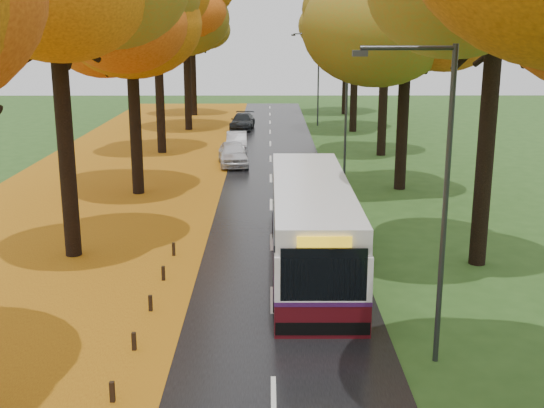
{
  "coord_description": "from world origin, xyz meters",
  "views": [
    {
      "loc": [
        -0.1,
        -8.03,
        8.34
      ],
      "look_at": [
        0.0,
        14.18,
        2.6
      ],
      "focal_mm": 45.0,
      "sensor_mm": 36.0,
      "label": 1
    }
  ],
  "objects_px": {
    "car_white": "(233,153)",
    "car_silver": "(237,142)",
    "streetlamp_near": "(436,183)",
    "streetlamp_mid": "(342,96)",
    "streetlamp_far": "(316,71)",
    "bus": "(311,224)",
    "car_dark": "(242,121)"
  },
  "relations": [
    {
      "from": "streetlamp_near",
      "to": "streetlamp_mid",
      "type": "xyz_separation_m",
      "value": [
        0.0,
        22.0,
        0.0
      ]
    },
    {
      "from": "streetlamp_mid",
      "to": "streetlamp_near",
      "type": "bearing_deg",
      "value": -90.0
    },
    {
      "from": "streetlamp_near",
      "to": "streetlamp_mid",
      "type": "height_order",
      "value": "same"
    },
    {
      "from": "streetlamp_mid",
      "to": "car_silver",
      "type": "height_order",
      "value": "streetlamp_mid"
    },
    {
      "from": "streetlamp_near",
      "to": "bus",
      "type": "xyz_separation_m",
      "value": [
        -2.57,
        7.04,
        -3.05
      ]
    },
    {
      "from": "streetlamp_near",
      "to": "car_white",
      "type": "xyz_separation_m",
      "value": [
        -6.29,
        25.85,
        -3.93
      ]
    },
    {
      "from": "car_silver",
      "to": "car_dark",
      "type": "distance_m",
      "value": 10.77
    },
    {
      "from": "streetlamp_near",
      "to": "streetlamp_mid",
      "type": "relative_size",
      "value": 1.0
    },
    {
      "from": "streetlamp_near",
      "to": "streetlamp_far",
      "type": "relative_size",
      "value": 1.0
    },
    {
      "from": "car_white",
      "to": "streetlamp_far",
      "type": "bearing_deg",
      "value": 64.33
    },
    {
      "from": "streetlamp_far",
      "to": "car_white",
      "type": "xyz_separation_m",
      "value": [
        -6.29,
        -18.15,
        -3.93
      ]
    },
    {
      "from": "streetlamp_far",
      "to": "car_dark",
      "type": "xyz_separation_m",
      "value": [
        -6.3,
        -2.34,
        -4.01
      ]
    },
    {
      "from": "car_white",
      "to": "car_dark",
      "type": "distance_m",
      "value": 15.81
    },
    {
      "from": "streetlamp_near",
      "to": "car_dark",
      "type": "bearing_deg",
      "value": 98.6
    },
    {
      "from": "streetlamp_near",
      "to": "streetlamp_far",
      "type": "distance_m",
      "value": 44.0
    },
    {
      "from": "car_dark",
      "to": "car_white",
      "type": "bearing_deg",
      "value": -85.64
    },
    {
      "from": "car_white",
      "to": "car_dark",
      "type": "xyz_separation_m",
      "value": [
        -0.01,
        15.81,
        -0.08
      ]
    },
    {
      "from": "car_white",
      "to": "car_dark",
      "type": "height_order",
      "value": "car_white"
    },
    {
      "from": "streetlamp_mid",
      "to": "car_white",
      "type": "bearing_deg",
      "value": 148.53
    },
    {
      "from": "car_white",
      "to": "car_silver",
      "type": "xyz_separation_m",
      "value": [
        -0.01,
        5.04,
        -0.08
      ]
    },
    {
      "from": "streetlamp_mid",
      "to": "car_dark",
      "type": "bearing_deg",
      "value": 107.76
    },
    {
      "from": "streetlamp_far",
      "to": "bus",
      "type": "relative_size",
      "value": 0.68
    },
    {
      "from": "bus",
      "to": "car_white",
      "type": "relative_size",
      "value": 2.71
    },
    {
      "from": "streetlamp_far",
      "to": "car_white",
      "type": "distance_m",
      "value": 19.61
    },
    {
      "from": "bus",
      "to": "streetlamp_mid",
      "type": "bearing_deg",
      "value": 80.34
    },
    {
      "from": "bus",
      "to": "car_white",
      "type": "bearing_deg",
      "value": 101.27
    },
    {
      "from": "bus",
      "to": "car_dark",
      "type": "relative_size",
      "value": 2.59
    },
    {
      "from": "streetlamp_mid",
      "to": "streetlamp_far",
      "type": "distance_m",
      "value": 22.0
    },
    {
      "from": "streetlamp_near",
      "to": "car_dark",
      "type": "relative_size",
      "value": 1.76
    },
    {
      "from": "streetlamp_near",
      "to": "car_silver",
      "type": "relative_size",
      "value": 2.01
    },
    {
      "from": "bus",
      "to": "car_silver",
      "type": "relative_size",
      "value": 2.95
    },
    {
      "from": "streetlamp_far",
      "to": "car_silver",
      "type": "xyz_separation_m",
      "value": [
        -6.3,
        -13.11,
        -4.02
      ]
    }
  ]
}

